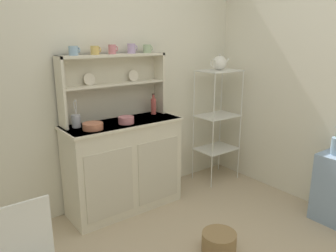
{
  "coord_description": "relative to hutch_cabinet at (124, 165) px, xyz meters",
  "views": [
    {
      "loc": [
        -1.43,
        -1.28,
        1.67
      ],
      "look_at": [
        0.38,
        1.12,
        0.84
      ],
      "focal_mm": 35.3,
      "sensor_mm": 36.0,
      "label": 1
    }
  ],
  "objects": [
    {
      "name": "cup_rose_2",
      "position": [
        -0.01,
        0.12,
        1.09
      ],
      "size": [
        0.08,
        0.07,
        0.08
      ],
      "color": "#D17A84",
      "rests_on": "hutch_shelf_unit"
    },
    {
      "name": "bowl_floral_medium",
      "position": [
        0.0,
        -0.07,
        0.46
      ],
      "size": [
        0.14,
        0.14,
        0.06
      ],
      "primitive_type": "cylinder",
      "color": "#D17A84",
      "rests_on": "hutch_cabinet"
    },
    {
      "name": "cup_gold_1",
      "position": [
        -0.18,
        0.12,
        1.09
      ],
      "size": [
        0.09,
        0.08,
        0.08
      ],
      "color": "#DBB760",
      "rests_on": "hutch_shelf_unit"
    },
    {
      "name": "cup_sage_4",
      "position": [
        0.38,
        0.12,
        1.09
      ],
      "size": [
        0.09,
        0.08,
        0.08
      ],
      "color": "#9EB78E",
      "rests_on": "hutch_shelf_unit"
    },
    {
      "name": "cup_sky_0",
      "position": [
        -0.37,
        0.12,
        1.09
      ],
      "size": [
        0.09,
        0.08,
        0.08
      ],
      "color": "#8EB2D1",
      "rests_on": "hutch_shelf_unit"
    },
    {
      "name": "hutch_cabinet",
      "position": [
        0.0,
        0.0,
        0.0
      ],
      "size": [
        1.12,
        0.45,
        0.89
      ],
      "color": "silver",
      "rests_on": "ground"
    },
    {
      "name": "cup_lilac_3",
      "position": [
        0.2,
        0.12,
        1.09
      ],
      "size": [
        0.09,
        0.08,
        0.09
      ],
      "color": "#B79ECC",
      "rests_on": "hutch_shelf_unit"
    },
    {
      "name": "wall_back",
      "position": [
        -0.03,
        0.26,
        0.8
      ],
      "size": [
        3.84,
        0.05,
        2.5
      ],
      "primitive_type": "cube",
      "color": "silver",
      "rests_on": "ground"
    },
    {
      "name": "jam_bottle",
      "position": [
        0.42,
        0.09,
        0.52
      ],
      "size": [
        0.05,
        0.05,
        0.21
      ],
      "color": "#B74C47",
      "rests_on": "hutch_cabinet"
    },
    {
      "name": "hutch_shelf_unit",
      "position": [
        0.0,
        0.16,
        0.8
      ],
      "size": [
        1.05,
        0.18,
        0.62
      ],
      "color": "beige",
      "rests_on": "hutch_cabinet"
    },
    {
      "name": "bakers_rack",
      "position": [
        1.22,
        -0.04,
        0.36
      ],
      "size": [
        0.46,
        0.34,
        1.3
      ],
      "color": "silver",
      "rests_on": "ground"
    },
    {
      "name": "utensil_jar",
      "position": [
        -0.42,
        0.08,
        0.49
      ],
      "size": [
        0.08,
        0.08,
        0.24
      ],
      "color": "#B2B7C6",
      "rests_on": "hutch_cabinet"
    },
    {
      "name": "porcelain_teapot",
      "position": [
        1.22,
        -0.04,
        0.92
      ],
      "size": [
        0.25,
        0.16,
        0.18
      ],
      "color": "white",
      "rests_on": "bakers_rack"
    },
    {
      "name": "bowl_mixing_large",
      "position": [
        -0.33,
        -0.07,
        0.46
      ],
      "size": [
        0.17,
        0.17,
        0.06
      ],
      "primitive_type": "cylinder",
      "color": "#C67556",
      "rests_on": "hutch_cabinet"
    },
    {
      "name": "floor_basket",
      "position": [
        0.24,
        -1.07,
        -0.37
      ],
      "size": [
        0.27,
        0.27,
        0.16
      ],
      "primitive_type": "cylinder",
      "color": "#93754C",
      "rests_on": "ground"
    }
  ]
}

